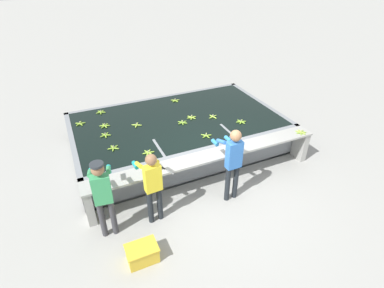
{
  "coord_description": "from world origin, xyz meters",
  "views": [
    {
      "loc": [
        -2.59,
        -4.56,
        4.56
      ],
      "look_at": [
        0.0,
        1.15,
        0.58
      ],
      "focal_mm": 28.0,
      "sensor_mm": 36.0,
      "label": 1
    }
  ],
  "objects_px": {
    "worker_2": "(233,159)",
    "crate": "(142,253)",
    "banana_bunch_floating_10": "(175,100)",
    "banana_bunch_floating_12": "(182,122)",
    "banana_bunch_floating_9": "(148,153)",
    "banana_bunch_floating_4": "(206,136)",
    "worker_0": "(103,192)",
    "worker_1": "(152,182)",
    "banana_bunch_floating_2": "(114,148)",
    "banana_bunch_floating_5": "(213,117)",
    "banana_bunch_ledge_0": "(301,132)",
    "knife_0": "(166,169)",
    "banana_bunch_floating_0": "(101,112)",
    "banana_bunch_floating_3": "(241,122)",
    "banana_bunch_floating_11": "(105,126)",
    "banana_bunch_floating_1": "(105,135)",
    "banana_bunch_floating_7": "(192,117)",
    "banana_bunch_floating_8": "(80,124)",
    "banana_bunch_floating_6": "(137,125)"
  },
  "relations": [
    {
      "from": "banana_bunch_floating_10",
      "to": "banana_bunch_ledge_0",
      "type": "distance_m",
      "value": 3.73
    },
    {
      "from": "banana_bunch_floating_0",
      "to": "banana_bunch_floating_7",
      "type": "height_order",
      "value": "same"
    },
    {
      "from": "banana_bunch_floating_0",
      "to": "banana_bunch_ledge_0",
      "type": "height_order",
      "value": "banana_bunch_ledge_0"
    },
    {
      "from": "banana_bunch_floating_4",
      "to": "banana_bunch_floating_7",
      "type": "distance_m",
      "value": 1.03
    },
    {
      "from": "banana_bunch_floating_10",
      "to": "worker_2",
      "type": "bearing_deg",
      "value": -92.45
    },
    {
      "from": "worker_1",
      "to": "knife_0",
      "type": "distance_m",
      "value": 0.58
    },
    {
      "from": "banana_bunch_floating_6",
      "to": "crate",
      "type": "bearing_deg",
      "value": -105.07
    },
    {
      "from": "banana_bunch_floating_5",
      "to": "banana_bunch_floating_12",
      "type": "bearing_deg",
      "value": 177.53
    },
    {
      "from": "banana_bunch_floating_2",
      "to": "banana_bunch_floating_9",
      "type": "distance_m",
      "value": 0.84
    },
    {
      "from": "banana_bunch_floating_12",
      "to": "banana_bunch_floating_11",
      "type": "bearing_deg",
      "value": 160.55
    },
    {
      "from": "banana_bunch_floating_4",
      "to": "crate",
      "type": "distance_m",
      "value": 3.19
    },
    {
      "from": "banana_bunch_floating_5",
      "to": "knife_0",
      "type": "bearing_deg",
      "value": -139.73
    },
    {
      "from": "banana_bunch_floating_2",
      "to": "banana_bunch_floating_4",
      "type": "xyz_separation_m",
      "value": [
        2.17,
        -0.38,
        0.0
      ]
    },
    {
      "from": "banana_bunch_ledge_0",
      "to": "knife_0",
      "type": "distance_m",
      "value": 3.56
    },
    {
      "from": "worker_0",
      "to": "banana_bunch_floating_2",
      "type": "relative_size",
      "value": 6.01
    },
    {
      "from": "worker_1",
      "to": "banana_bunch_floating_5",
      "type": "bearing_deg",
      "value": 41.05
    },
    {
      "from": "banana_bunch_floating_3",
      "to": "banana_bunch_floating_9",
      "type": "xyz_separation_m",
      "value": [
        -2.66,
        -0.39,
        0.0
      ]
    },
    {
      "from": "worker_2",
      "to": "crate",
      "type": "distance_m",
      "value": 2.51
    },
    {
      "from": "banana_bunch_ledge_0",
      "to": "banana_bunch_floating_8",
      "type": "bearing_deg",
      "value": 150.94
    },
    {
      "from": "worker_1",
      "to": "knife_0",
      "type": "height_order",
      "value": "worker_1"
    },
    {
      "from": "knife_0",
      "to": "crate",
      "type": "bearing_deg",
      "value": -126.55
    },
    {
      "from": "banana_bunch_floating_8",
      "to": "banana_bunch_floating_1",
      "type": "bearing_deg",
      "value": -60.6
    },
    {
      "from": "banana_bunch_floating_4",
      "to": "banana_bunch_floating_7",
      "type": "height_order",
      "value": "same"
    },
    {
      "from": "worker_0",
      "to": "banana_bunch_floating_10",
      "type": "relative_size",
      "value": 6.01
    },
    {
      "from": "banana_bunch_floating_10",
      "to": "banana_bunch_floating_11",
      "type": "distance_m",
      "value": 2.34
    },
    {
      "from": "banana_bunch_floating_4",
      "to": "knife_0",
      "type": "height_order",
      "value": "banana_bunch_floating_4"
    },
    {
      "from": "banana_bunch_floating_9",
      "to": "banana_bunch_floating_10",
      "type": "height_order",
      "value": "same"
    },
    {
      "from": "banana_bunch_floating_3",
      "to": "crate",
      "type": "height_order",
      "value": "banana_bunch_floating_3"
    },
    {
      "from": "banana_bunch_floating_4",
      "to": "banana_bunch_floating_9",
      "type": "relative_size",
      "value": 0.97
    },
    {
      "from": "worker_2",
      "to": "banana_bunch_floating_2",
      "type": "relative_size",
      "value": 6.19
    },
    {
      "from": "banana_bunch_ledge_0",
      "to": "knife_0",
      "type": "relative_size",
      "value": 0.85
    },
    {
      "from": "banana_bunch_floating_3",
      "to": "banana_bunch_floating_9",
      "type": "distance_m",
      "value": 2.69
    },
    {
      "from": "banana_bunch_floating_12",
      "to": "banana_bunch_floating_10",
      "type": "bearing_deg",
      "value": 75.87
    },
    {
      "from": "banana_bunch_floating_0",
      "to": "banana_bunch_floating_12",
      "type": "xyz_separation_m",
      "value": [
        1.84,
        -1.5,
        -0.0
      ]
    },
    {
      "from": "banana_bunch_floating_1",
      "to": "banana_bunch_floating_3",
      "type": "bearing_deg",
      "value": -12.96
    },
    {
      "from": "banana_bunch_floating_10",
      "to": "banana_bunch_floating_12",
      "type": "xyz_separation_m",
      "value": [
        -0.35,
        -1.38,
        -0.0
      ]
    },
    {
      "from": "banana_bunch_floating_1",
      "to": "banana_bunch_ledge_0",
      "type": "bearing_deg",
      "value": -22.85
    },
    {
      "from": "banana_bunch_floating_2",
      "to": "banana_bunch_floating_12",
      "type": "relative_size",
      "value": 0.99
    },
    {
      "from": "knife_0",
      "to": "banana_bunch_floating_11",
      "type": "bearing_deg",
      "value": 108.34
    },
    {
      "from": "knife_0",
      "to": "banana_bunch_floating_3",
      "type": "bearing_deg",
      "value": 23.87
    },
    {
      "from": "crate",
      "to": "worker_2",
      "type": "bearing_deg",
      "value": 19.21
    },
    {
      "from": "banana_bunch_floating_4",
      "to": "banana_bunch_floating_3",
      "type": "bearing_deg",
      "value": 12.52
    },
    {
      "from": "worker_0",
      "to": "banana_bunch_floating_10",
      "type": "bearing_deg",
      "value": 51.58
    },
    {
      "from": "banana_bunch_floating_2",
      "to": "banana_bunch_floating_9",
      "type": "bearing_deg",
      "value": -37.56
    },
    {
      "from": "worker_1",
      "to": "worker_2",
      "type": "xyz_separation_m",
      "value": [
        1.7,
        -0.07,
        0.09
      ]
    },
    {
      "from": "banana_bunch_floating_2",
      "to": "banana_bunch_floating_12",
      "type": "xyz_separation_m",
      "value": [
        1.9,
        0.48,
        -0.0
      ]
    },
    {
      "from": "worker_1",
      "to": "knife_0",
      "type": "xyz_separation_m",
      "value": [
        0.41,
        0.4,
        -0.11
      ]
    },
    {
      "from": "banana_bunch_floating_3",
      "to": "banana_bunch_floating_9",
      "type": "relative_size",
      "value": 0.99
    },
    {
      "from": "banana_bunch_floating_4",
      "to": "banana_bunch_floating_8",
      "type": "bearing_deg",
      "value": 144.99
    },
    {
      "from": "banana_bunch_floating_5",
      "to": "banana_bunch_ledge_0",
      "type": "xyz_separation_m",
      "value": [
        1.58,
        -1.65,
        0.0
      ]
    }
  ]
}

